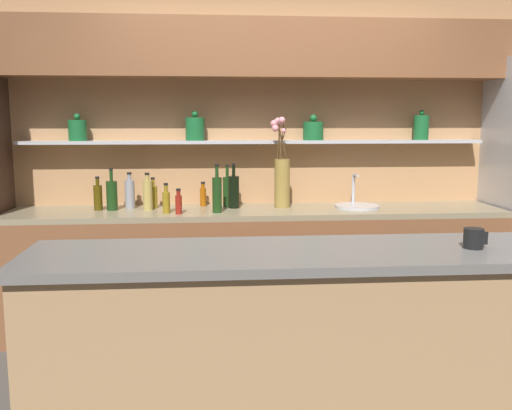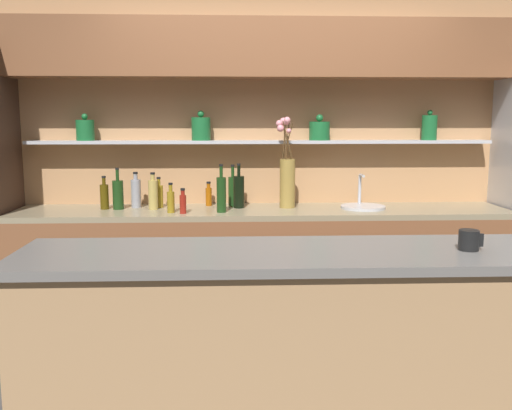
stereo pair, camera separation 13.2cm
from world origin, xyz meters
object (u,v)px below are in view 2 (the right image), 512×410
(bottle_wine_6, at_px, (233,191))
(bottle_wine_4, at_px, (118,194))
(flower_vase, at_px, (287,176))
(bottle_sauce_5, at_px, (209,195))
(bottle_spirit_7, at_px, (153,194))
(bottle_sauce_3, at_px, (183,203))
(coffee_mug, at_px, (469,240))
(bottle_spirit_9, at_px, (136,193))
(bottle_oil_8, at_px, (171,201))
(bottle_oil_10, at_px, (159,196))
(sink_fixture, at_px, (363,205))
(bottle_wine_2, at_px, (221,194))
(bottle_oil_1, at_px, (104,196))
(bottle_wine_0, at_px, (239,191))

(bottle_wine_6, bearing_deg, bottle_wine_4, -172.62)
(flower_vase, bearing_deg, bottle_sauce_5, 169.31)
(bottle_spirit_7, bearing_deg, bottle_wine_6, 12.45)
(bottle_sauce_3, distance_m, coffee_mug, 2.13)
(bottle_sauce_3, xyz_separation_m, bottle_spirit_9, (-0.38, 0.29, 0.03))
(bottle_oil_8, relative_size, bottle_oil_10, 0.93)
(flower_vase, distance_m, sink_fixture, 0.61)
(bottle_wine_4, xyz_separation_m, bottle_spirit_7, (0.26, -0.02, 0.00))
(bottle_wine_2, bearing_deg, flower_vase, 22.65)
(sink_fixture, relative_size, coffee_mug, 3.12)
(sink_fixture, xyz_separation_m, bottle_sauce_5, (-1.16, 0.17, 0.06))
(bottle_sauce_5, xyz_separation_m, bottle_spirit_9, (-0.54, -0.07, 0.03))
(bottle_sauce_5, distance_m, bottle_spirit_9, 0.55)
(sink_fixture, height_order, bottle_spirit_9, bottle_spirit_9)
(sink_fixture, bearing_deg, bottle_spirit_7, 179.55)
(bottle_sauce_5, xyz_separation_m, coffee_mug, (1.19, -1.99, 0.06))
(bottle_wine_2, xyz_separation_m, bottle_spirit_7, (-0.50, 0.15, -0.02))
(sink_fixture, distance_m, bottle_spirit_7, 1.56)
(bottle_oil_1, xyz_separation_m, bottle_wine_6, (0.95, 0.10, 0.02))
(bottle_oil_1, xyz_separation_m, bottle_wine_4, (0.10, -0.01, 0.01))
(bottle_sauce_3, distance_m, bottle_spirit_9, 0.48)
(sink_fixture, xyz_separation_m, bottle_oil_8, (-1.41, -0.14, 0.06))
(bottle_sauce_3, bearing_deg, bottle_oil_1, 159.30)
(bottle_wine_2, bearing_deg, bottle_sauce_3, -170.75)
(bottle_oil_10, bearing_deg, bottle_wine_4, -167.32)
(flower_vase, xyz_separation_m, bottle_spirit_9, (-1.13, 0.05, -0.13))
(bottle_sauce_3, relative_size, bottle_sauce_5, 0.96)
(bottle_spirit_9, bearing_deg, bottle_sauce_5, 6.98)
(sink_fixture, height_order, bottle_wine_4, bottle_wine_4)
(bottle_oil_10, bearing_deg, bottle_spirit_7, -110.45)
(bottle_oil_1, relative_size, bottle_wine_6, 0.77)
(bottle_wine_4, bearing_deg, bottle_wine_6, 7.38)
(bottle_wine_2, bearing_deg, bottle_wine_0, 57.54)
(coffee_mug, bearing_deg, bottle_spirit_7, 131.09)
(bottle_wine_0, height_order, bottle_wine_2, bottle_wine_2)
(bottle_oil_8, relative_size, coffee_mug, 2.02)
(flower_vase, bearing_deg, bottle_spirit_9, 177.72)
(bottle_wine_0, xyz_separation_m, bottle_wine_2, (-0.13, -0.20, 0.01))
(bottle_spirit_7, distance_m, bottle_oil_10, 0.09)
(bottle_oil_1, bearing_deg, bottle_oil_10, 8.43)
(bottle_spirit_7, bearing_deg, bottle_oil_8, -47.23)
(flower_vase, height_order, bottle_oil_8, flower_vase)
(bottle_wine_4, xyz_separation_m, bottle_oil_10, (0.29, 0.07, -0.02))
(bottle_wine_6, bearing_deg, flower_vase, -11.12)
(bottle_oil_10, bearing_deg, bottle_wine_0, -3.66)
(bottle_spirit_7, bearing_deg, bottle_wine_0, 4.26)
(flower_vase, relative_size, bottle_spirit_7, 2.47)
(flower_vase, distance_m, bottle_oil_8, 0.89)
(flower_vase, distance_m, bottle_wine_6, 0.43)
(bottle_wine_0, xyz_separation_m, bottle_oil_1, (-0.99, -0.02, -0.03))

